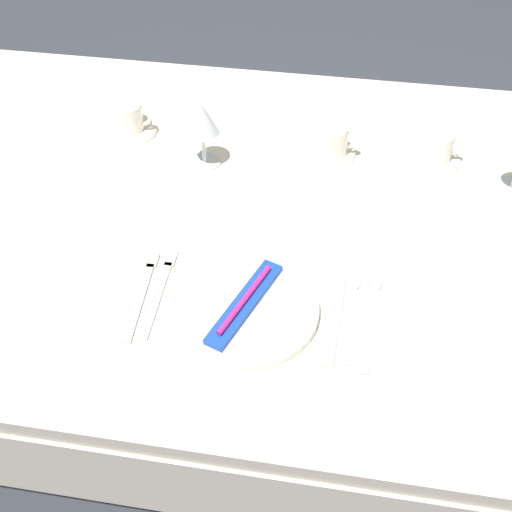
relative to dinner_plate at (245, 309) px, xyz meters
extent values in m
plane|color=#383D47|center=(0.02, 0.28, -0.75)|extent=(6.00, 6.00, 0.00)
cube|color=silver|center=(0.02, 0.28, -0.03)|extent=(1.80, 1.10, 0.04)
cube|color=silver|center=(0.02, -0.27, -0.14)|extent=(1.80, 0.01, 0.18)
cube|color=silver|center=(0.02, 0.83, -0.14)|extent=(1.80, 0.01, 0.18)
cylinder|color=brown|center=(-0.78, 0.73, -0.40)|extent=(0.07, 0.07, 0.70)
cylinder|color=white|center=(0.00, 0.00, 0.00)|extent=(0.26, 0.26, 0.02)
cube|color=blue|center=(0.00, 0.00, 0.02)|extent=(0.11, 0.21, 0.01)
cylinder|color=#CC268C|center=(0.00, 0.00, 0.03)|extent=(0.07, 0.16, 0.01)
cube|color=beige|center=(-0.16, 0.00, -0.01)|extent=(0.02, 0.18, 0.00)
cube|color=beige|center=(-0.16, 0.10, -0.01)|extent=(0.02, 0.04, 0.00)
cube|color=beige|center=(-0.19, -0.01, -0.01)|extent=(0.02, 0.18, 0.00)
cube|color=beige|center=(-0.19, 0.10, -0.01)|extent=(0.02, 0.04, 0.00)
cube|color=beige|center=(0.16, 0.00, -0.01)|extent=(0.03, 0.18, 0.00)
cube|color=beige|center=(0.16, 0.10, -0.01)|extent=(0.02, 0.06, 0.00)
cube|color=beige|center=(0.18, 0.00, -0.01)|extent=(0.02, 0.17, 0.00)
ellipsoid|color=beige|center=(0.18, 0.10, -0.01)|extent=(0.03, 0.04, 0.01)
cube|color=beige|center=(0.22, 0.00, -0.01)|extent=(0.02, 0.19, 0.00)
ellipsoid|color=beige|center=(0.22, 0.11, -0.01)|extent=(0.03, 0.04, 0.01)
cylinder|color=white|center=(0.33, 0.49, 0.00)|extent=(0.12, 0.12, 0.01)
cylinder|color=white|center=(0.33, 0.49, 0.03)|extent=(0.08, 0.08, 0.07)
torus|color=white|center=(0.37, 0.49, 0.04)|extent=(0.05, 0.01, 0.05)
cylinder|color=white|center=(0.10, 0.48, 0.00)|extent=(0.12, 0.12, 0.01)
cylinder|color=white|center=(0.10, 0.48, 0.03)|extent=(0.09, 0.09, 0.07)
torus|color=white|center=(0.15, 0.48, 0.04)|extent=(0.05, 0.01, 0.05)
cylinder|color=white|center=(-0.36, 0.50, 0.00)|extent=(0.14, 0.14, 0.01)
cylinder|color=white|center=(-0.36, 0.50, 0.03)|extent=(0.08, 0.08, 0.06)
torus|color=white|center=(-0.33, 0.50, 0.04)|extent=(0.05, 0.01, 0.05)
cylinder|color=silver|center=(-0.16, 0.41, -0.01)|extent=(0.07, 0.07, 0.01)
cylinder|color=silver|center=(-0.16, 0.41, 0.03)|extent=(0.01, 0.01, 0.07)
cone|color=silver|center=(-0.16, 0.41, 0.11)|extent=(0.07, 0.07, 0.07)
cylinder|color=silver|center=(0.50, 0.43, -0.01)|extent=(0.07, 0.07, 0.01)
camera|label=1|loc=(0.13, -0.71, 0.85)|focal=45.14mm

